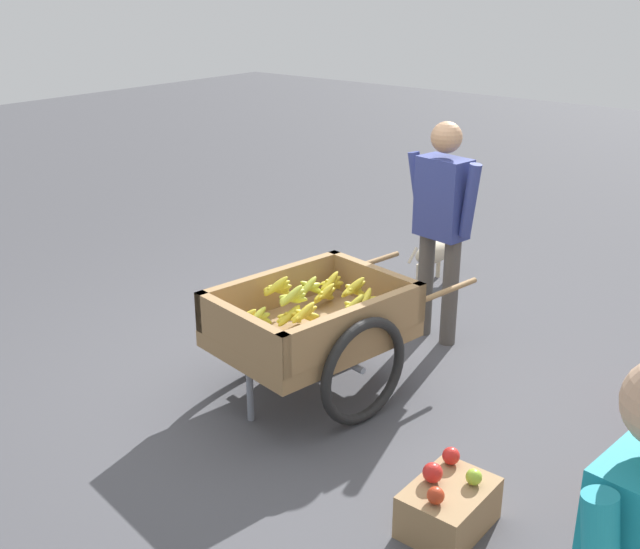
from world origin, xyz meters
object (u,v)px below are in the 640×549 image
object	(u,v)px
fruit_cart	(312,326)
apple_crate	(448,505)
vendor_person	(442,215)
dog	(438,251)
plastic_bucket	(635,497)

from	to	relation	value
fruit_cart	apple_crate	distance (m)	1.43
fruit_cart	vendor_person	xyz separation A→B (m)	(-1.13, 0.18, 0.46)
fruit_cart	dog	distance (m)	2.10
vendor_person	dog	bearing A→B (deg)	-149.35
dog	plastic_bucket	distance (m)	3.06
dog	plastic_bucket	size ratio (longest dim) A/B	2.86
dog	apple_crate	xyz separation A→B (m)	(2.63, 1.64, -0.15)
vendor_person	apple_crate	world-z (taller)	vendor_person
vendor_person	dog	distance (m)	1.25
fruit_cart	plastic_bucket	distance (m)	1.95
vendor_person	apple_crate	size ratio (longest dim) A/B	3.46
vendor_person	dog	size ratio (longest dim) A/B	2.27
dog	fruit_cart	bearing A→B (deg)	10.11
fruit_cart	vendor_person	bearing A→B (deg)	170.71
vendor_person	plastic_bucket	distance (m)	2.20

